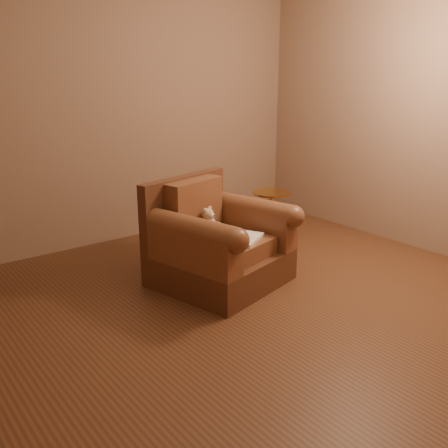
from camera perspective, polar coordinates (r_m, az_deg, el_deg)
floor at (r=3.81m, az=4.50°, el=-8.78°), size 4.00×4.00×0.00m
room at (r=3.43m, az=5.20°, el=17.95°), size 4.02×4.02×2.71m
armchair at (r=4.03m, az=-0.86°, el=-2.28°), size 1.11×1.07×0.83m
teddy_bear at (r=4.03m, az=-1.62°, el=0.12°), size 0.16×0.18×0.22m
guidebook at (r=3.88m, az=2.46°, el=-1.67°), size 0.39×0.34×0.03m
side_table at (r=4.97m, az=5.38°, el=0.96°), size 0.37×0.37×0.52m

